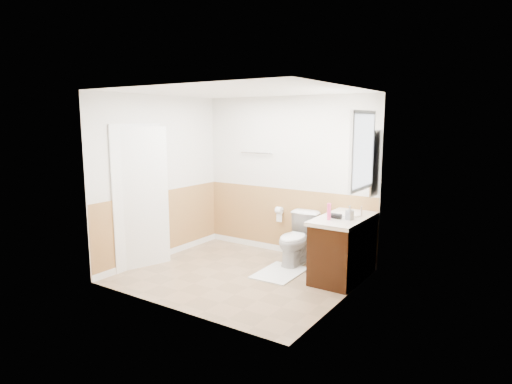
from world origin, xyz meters
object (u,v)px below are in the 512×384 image
Objects in this scene: toilet at (297,239)px; vanity_cabinet at (343,249)px; bath_mat at (280,273)px; soap_dispenser at (350,213)px; lotion_bottle at (329,212)px.

vanity_cabinet is (0.80, -0.16, 0.01)m from toilet.
bath_mat is (0.00, -0.50, -0.38)m from toilet.
soap_dispenser reaches higher than vanity_cabinet.
toilet is 1.11m from soap_dispenser.
bath_mat is 3.64× the size of lotion_bottle.
soap_dispenser is at bearing -18.63° from toilet.
bath_mat is at bearing -91.59° from toilet.
toilet reaches higher than bath_mat.
soap_dispenser reaches higher than bath_mat.
lotion_bottle is at bearing -144.20° from soap_dispenser.
toilet is 0.62m from bath_mat.
vanity_cabinet reaches higher than bath_mat.
soap_dispenser is (0.12, -0.12, 0.54)m from vanity_cabinet.
toilet is 1.00m from lotion_bottle.
vanity_cabinet is at bearing -12.89° from toilet.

